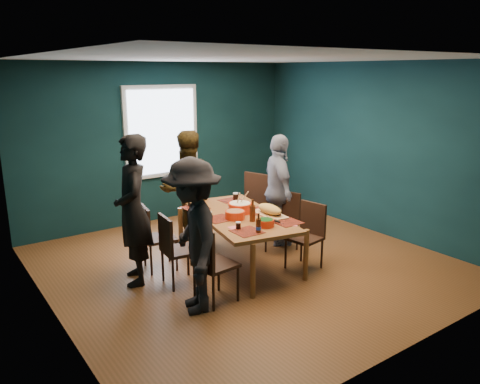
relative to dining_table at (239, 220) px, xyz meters
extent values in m
cube|color=brown|center=(0.11, -0.03, -0.65)|extent=(5.00, 5.00, 0.01)
cube|color=white|center=(0.11, -0.03, 2.05)|extent=(5.00, 5.00, 0.01)
cube|color=#103136|center=(-2.39, -0.03, 0.70)|extent=(0.01, 5.00, 2.70)
cube|color=#103136|center=(2.61, -0.03, 0.70)|extent=(0.01, 5.00, 2.70)
cube|color=#103136|center=(0.11, 2.47, 0.70)|extent=(5.00, 0.01, 2.70)
cube|color=#103136|center=(0.11, -2.53, 0.70)|extent=(5.00, 0.01, 2.70)
cube|color=silver|center=(0.11, 2.44, 0.90)|extent=(1.35, 0.06, 1.55)
cube|color=#99562E|center=(0.00, 0.00, 0.04)|extent=(1.29, 2.02, 0.05)
cylinder|color=#99562E|center=(-0.41, -0.86, -0.31)|extent=(0.07, 0.07, 0.67)
cylinder|color=#99562E|center=(0.41, -0.86, -0.31)|extent=(0.07, 0.07, 0.67)
cylinder|color=#99562E|center=(-0.41, 0.86, -0.31)|extent=(0.07, 0.07, 0.67)
cylinder|color=#99562E|center=(0.41, 0.86, -0.31)|extent=(0.07, 0.07, 0.67)
cube|color=black|center=(-0.91, 0.52, -0.22)|extent=(0.46, 0.46, 0.04)
cube|color=black|center=(-1.08, 0.55, 0.01)|extent=(0.11, 0.39, 0.43)
cylinder|color=black|center=(-1.10, 0.38, -0.44)|extent=(0.03, 0.03, 0.40)
cylinder|color=black|center=(-0.77, 0.32, -0.44)|extent=(0.03, 0.03, 0.40)
cylinder|color=black|center=(-1.04, 0.71, -0.44)|extent=(0.03, 0.03, 0.40)
cylinder|color=black|center=(-0.71, 0.65, -0.44)|extent=(0.03, 0.03, 0.40)
cube|color=black|center=(-0.90, -0.04, -0.22)|extent=(0.44, 0.44, 0.04)
cube|color=black|center=(-1.08, -0.02, 0.02)|extent=(0.08, 0.40, 0.44)
cylinder|color=black|center=(-1.09, -0.20, -0.44)|extent=(0.03, 0.03, 0.41)
cylinder|color=black|center=(-0.75, -0.23, -0.44)|extent=(0.03, 0.03, 0.41)
cylinder|color=black|center=(-1.06, 0.15, -0.44)|extent=(0.03, 0.03, 0.41)
cylinder|color=black|center=(-0.71, 0.11, -0.44)|extent=(0.03, 0.03, 0.41)
cube|color=black|center=(-0.79, -0.67, -0.21)|extent=(0.45, 0.45, 0.04)
cube|color=black|center=(-0.97, -0.69, 0.04)|extent=(0.08, 0.41, 0.45)
cylinder|color=black|center=(-0.95, -0.87, -0.44)|extent=(0.03, 0.03, 0.42)
cylinder|color=black|center=(-0.60, -0.83, -0.44)|extent=(0.03, 0.03, 0.42)
cylinder|color=black|center=(-0.98, -0.52, -0.44)|extent=(0.03, 0.03, 0.42)
cylinder|color=black|center=(-0.63, -0.48, -0.44)|extent=(0.03, 0.03, 0.42)
cube|color=black|center=(0.66, 0.65, -0.15)|extent=(0.59, 0.59, 0.04)
cube|color=black|center=(0.86, 0.72, 0.13)|extent=(0.19, 0.46, 0.51)
cylinder|color=black|center=(0.53, 0.40, -0.41)|extent=(0.04, 0.04, 0.48)
cylinder|color=black|center=(0.91, 0.53, -0.41)|extent=(0.04, 0.04, 0.48)
cylinder|color=black|center=(0.40, 0.78, -0.41)|extent=(0.04, 0.04, 0.48)
cylinder|color=black|center=(0.78, 0.91, -0.41)|extent=(0.04, 0.04, 0.48)
cube|color=black|center=(0.80, 0.06, -0.23)|extent=(0.49, 0.49, 0.04)
cube|color=black|center=(0.97, 0.12, 0.00)|extent=(0.16, 0.38, 0.42)
cylinder|color=black|center=(0.70, -0.15, -0.45)|extent=(0.03, 0.03, 0.40)
cylinder|color=black|center=(1.02, -0.04, -0.45)|extent=(0.03, 0.03, 0.40)
cylinder|color=black|center=(0.59, 0.16, -0.45)|extent=(0.03, 0.03, 0.40)
cylinder|color=black|center=(0.91, 0.27, -0.45)|extent=(0.03, 0.03, 0.40)
cube|color=black|center=(0.64, -0.59, -0.22)|extent=(0.46, 0.46, 0.04)
cube|color=black|center=(0.82, -0.55, 0.01)|extent=(0.11, 0.40, 0.43)
cylinder|color=black|center=(0.50, -0.78, -0.44)|extent=(0.03, 0.03, 0.40)
cylinder|color=black|center=(0.84, -0.72, -0.44)|extent=(0.03, 0.03, 0.40)
cylinder|color=black|center=(0.44, -0.45, -0.44)|extent=(0.03, 0.03, 0.40)
cylinder|color=black|center=(0.78, -0.39, -0.44)|extent=(0.03, 0.03, 0.40)
imported|color=black|center=(-1.32, 0.34, 0.27)|extent=(0.62, 0.77, 1.84)
imported|color=black|center=(-0.15, 1.13, 0.21)|extent=(0.86, 0.68, 1.72)
imported|color=silver|center=(0.96, 0.34, 0.19)|extent=(0.74, 1.06, 1.66)
imported|color=black|center=(-1.09, -0.70, 0.20)|extent=(0.96, 1.24, 1.69)
cylinder|color=red|center=(-0.14, -0.11, 0.12)|extent=(0.26, 0.26, 0.10)
cylinder|color=#4D8430|center=(-0.14, -0.11, 0.16)|extent=(0.22, 0.22, 0.02)
cylinder|color=red|center=(0.07, 0.08, 0.13)|extent=(0.32, 0.32, 0.13)
cylinder|color=beige|center=(0.07, 0.08, 0.19)|extent=(0.28, 0.28, 0.02)
cylinder|color=tan|center=(0.12, 0.08, 0.24)|extent=(0.09, 0.18, 0.25)
cylinder|color=tan|center=(0.04, 0.08, 0.24)|extent=(0.08, 0.18, 0.25)
cylinder|color=red|center=(-0.01, -0.58, 0.11)|extent=(0.21, 0.21, 0.09)
cylinder|color=#114413|center=(-0.01, -0.58, 0.15)|extent=(0.18, 0.18, 0.02)
cube|color=tan|center=(0.32, -0.25, 0.08)|extent=(0.32, 0.56, 0.02)
ellipsoid|color=gold|center=(0.32, -0.25, 0.15)|extent=(0.24, 0.44, 0.12)
cube|color=silver|center=(0.19, -0.46, 0.10)|extent=(0.06, 0.21, 0.00)
cylinder|color=black|center=(0.17, -0.58, 0.10)|extent=(0.04, 0.12, 0.02)
sphere|color=#135317|center=(0.32, -0.37, 0.16)|extent=(0.04, 0.04, 0.04)
sphere|color=#135317|center=(0.32, -0.25, 0.16)|extent=(0.04, 0.04, 0.04)
sphere|color=#135317|center=(0.32, -0.13, 0.16)|extent=(0.04, 0.04, 0.04)
cylinder|color=black|center=(-0.28, 0.70, 0.10)|extent=(0.15, 0.15, 0.06)
cylinder|color=#4D8430|center=(-0.28, 0.70, 0.12)|extent=(0.13, 0.13, 0.02)
cylinder|color=#471F0C|center=(-0.22, -0.71, 0.15)|extent=(0.06, 0.06, 0.17)
cylinder|color=#471F0C|center=(-0.22, -0.71, 0.27)|extent=(0.02, 0.02, 0.07)
cylinder|color=blue|center=(-0.22, -0.71, 0.12)|extent=(0.06, 0.06, 0.04)
cylinder|color=#471F0C|center=(-0.02, -0.32, 0.17)|extent=(0.07, 0.07, 0.21)
cylinder|color=#471F0C|center=(-0.02, -0.32, 0.31)|extent=(0.03, 0.03, 0.08)
cylinder|color=black|center=(-0.34, -0.47, 0.11)|extent=(0.06, 0.06, 0.09)
cylinder|color=silver|center=(-0.34, -0.47, 0.15)|extent=(0.06, 0.06, 0.01)
cylinder|color=black|center=(0.37, -0.37, 0.11)|extent=(0.06, 0.06, 0.09)
cylinder|color=silver|center=(0.37, -0.37, 0.15)|extent=(0.06, 0.06, 0.01)
cylinder|color=black|center=(0.37, 0.60, 0.12)|extent=(0.08, 0.08, 0.11)
cylinder|color=silver|center=(0.37, 0.60, 0.17)|extent=(0.08, 0.08, 0.02)
cylinder|color=black|center=(-0.41, 0.07, 0.11)|extent=(0.07, 0.07, 0.09)
cylinder|color=silver|center=(-0.41, 0.07, 0.16)|extent=(0.07, 0.07, 0.01)
cube|color=#ED646A|center=(0.36, 0.08, 0.07)|extent=(0.15, 0.15, 0.00)
cube|color=#ED646A|center=(-0.35, -0.40, 0.07)|extent=(0.13, 0.13, 0.00)
cube|color=#ED646A|center=(0.31, -0.70, 0.07)|extent=(0.21, 0.21, 0.00)
camera|label=1|loc=(-3.39, -4.81, 1.91)|focal=35.00mm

